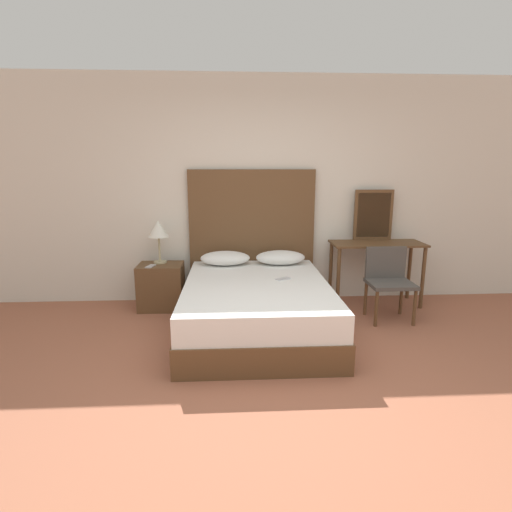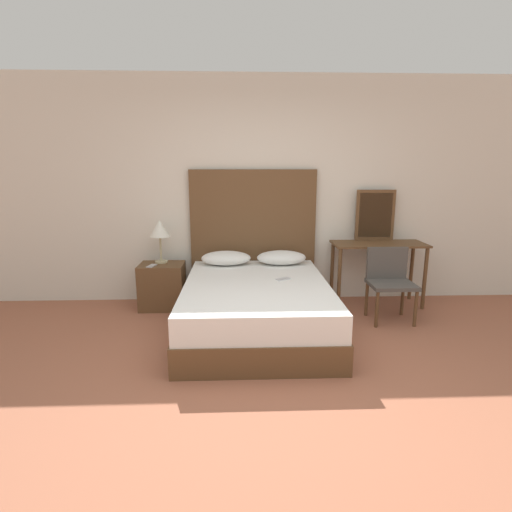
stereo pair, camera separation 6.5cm
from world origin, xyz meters
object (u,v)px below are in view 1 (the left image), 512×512
Objects in this scene: phone_on_bed at (283,279)px; table_lamp at (158,230)px; phone_on_nightstand at (151,266)px; bed at (257,307)px; nightstand at (161,286)px; chair at (388,278)px; vanity_desk at (377,254)px.

table_lamp is at bearing 152.57° from phone_on_bed.
phone_on_nightstand is (-0.08, -0.18, -0.38)m from table_lamp.
bed is 3.65× the size of nightstand.
table_lamp is (-1.38, 0.71, 0.41)m from phone_on_bed.
nightstand is 3.29× the size of phone_on_nightstand.
phone_on_bed is at bearing -171.24° from chair.
bed is at bearing -28.50° from phone_on_nightstand.
chair is (2.54, -0.45, 0.19)m from nightstand.
vanity_desk is at bearing 0.26° from nightstand.
nightstand reaches higher than bed.
phone_on_nightstand is at bearing 159.77° from phone_on_bed.
phone_on_nightstand reaches higher than phone_on_bed.
phone_on_nightstand is 0.21× the size of chair.
table_lamp is at bearing 143.36° from bed.
bed is at bearing -159.91° from phone_on_bed.
vanity_desk reaches higher than phone_on_nightstand.
table_lamp reaches higher than vanity_desk.
nightstand is at bearing 169.92° from chair.
chair is at bearing -92.85° from vanity_desk.
nightstand is 0.49× the size of vanity_desk.
bed is at bearing -34.20° from nightstand.
bed is 1.50m from chair.
phone_on_bed is at bearing -24.97° from nightstand.
chair is (2.56, -0.53, -0.46)m from table_lamp.
bed is 1.37m from phone_on_nightstand.
phone_on_nightstand is (-1.17, 0.64, 0.28)m from bed.
chair is (2.63, -0.35, -0.08)m from phone_on_nightstand.
table_lamp is 0.46× the size of vanity_desk.
table_lamp is (-1.10, 0.82, 0.67)m from bed.
nightstand is 2.59m from vanity_desk.
nightstand is at bearing 155.03° from phone_on_bed.
bed is 2.49× the size of chair.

